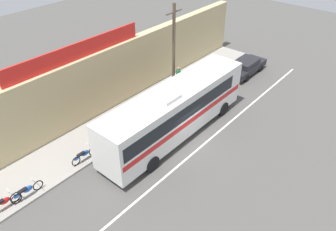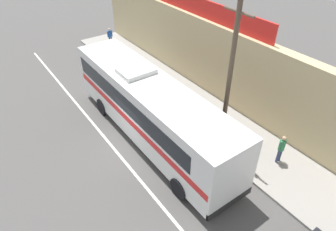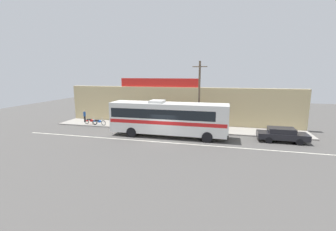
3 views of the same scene
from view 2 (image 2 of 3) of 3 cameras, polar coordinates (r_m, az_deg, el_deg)
ground_plane at (r=16.44m, az=-7.56°, el=-5.57°), size 70.00×70.00×0.00m
sidewalk_slab at (r=18.72m, az=6.37°, el=0.82°), size 30.00×3.60×0.14m
storefront_facade at (r=18.84m, az=11.86°, el=8.80°), size 30.00×0.70×4.80m
storefront_billboard at (r=19.40m, az=7.34°, el=19.55°), size 10.40×0.12×1.10m
road_center_stripe at (r=16.19m, az=-10.03°, el=-6.63°), size 30.00×0.14×0.01m
intercity_bus at (r=15.58m, az=-3.62°, el=1.74°), size 12.16×2.65×3.78m
utility_pole at (r=13.97m, az=11.65°, el=6.55°), size 1.60×0.22×7.70m
motorcycle_orange at (r=24.71m, az=-10.71°, el=11.12°), size 1.89×0.56×0.94m
motorcycle_green at (r=21.64m, az=-6.08°, el=7.71°), size 1.89×0.56×0.94m
motorcycle_blue at (r=25.78m, az=-11.63°, el=12.11°), size 1.83×0.56×0.94m
pedestrian_by_curb at (r=15.58m, az=20.92°, el=-5.70°), size 0.30×0.48×1.62m
pedestrian_near_shop at (r=27.42m, az=-11.06°, el=14.79°), size 0.30×0.48×1.57m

